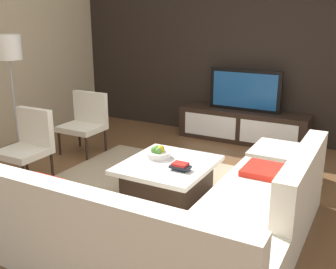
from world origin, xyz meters
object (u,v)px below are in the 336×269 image
at_px(sectional_couch, 178,224).
at_px(floor_lamp, 9,54).
at_px(television, 245,90).
at_px(coffee_table, 168,178).
at_px(media_console, 243,126).
at_px(accent_chair_near, 29,141).
at_px(accent_chair_far, 86,119).
at_px(ottoman, 281,164).
at_px(book_stack, 180,166).
at_px(fruit_bowl, 158,153).

bearing_deg(sectional_couch, floor_lamp, 161.73).
distance_m(television, coffee_table, 2.38).
relative_size(sectional_couch, floor_lamp, 1.47).
relative_size(media_console, sectional_couch, 0.82).
distance_m(accent_chair_near, accent_chair_far, 1.16).
relative_size(television, ottoman, 1.61).
distance_m(coffee_table, book_stack, 0.33).
distance_m(floor_lamp, ottoman, 3.75).
bearing_deg(coffee_table, book_stack, -29.89).
bearing_deg(media_console, coffee_table, -92.49).
xyz_separation_m(floor_lamp, book_stack, (2.59, -0.14, -1.03)).
bearing_deg(book_stack, ottoman, 55.08).
distance_m(television, accent_chair_far, 2.45).
height_order(coffee_table, floor_lamp, floor_lamp).
relative_size(television, fruit_bowl, 4.02).
height_order(media_console, accent_chair_near, accent_chair_near).
bearing_deg(fruit_bowl, book_stack, -29.56).
relative_size(sectional_couch, accent_chair_near, 2.87).
bearing_deg(accent_chair_far, floor_lamp, -122.46).
bearing_deg(book_stack, accent_chair_near, -171.02).
bearing_deg(coffee_table, media_console, 87.51).
relative_size(coffee_table, book_stack, 4.83).
bearing_deg(accent_chair_near, ottoman, 29.86).
height_order(media_console, book_stack, media_console).
xyz_separation_m(sectional_couch, accent_chair_far, (-2.39, 1.71, 0.21)).
xyz_separation_m(sectional_couch, fruit_bowl, (-0.81, 1.08, 0.16)).
relative_size(ottoman, book_stack, 3.27).
relative_size(coffee_table, accent_chair_near, 1.19).
bearing_deg(accent_chair_near, television, 58.51).
height_order(sectional_couch, book_stack, sectional_couch).
relative_size(television, floor_lamp, 0.66).
relative_size(media_console, accent_chair_far, 2.34).
relative_size(media_console, television, 1.81).
relative_size(media_console, coffee_table, 1.96).
height_order(television, ottoman, television).
height_order(media_console, ottoman, media_console).
bearing_deg(floor_lamp, book_stack, -3.03).
relative_size(media_console, fruit_bowl, 7.26).
bearing_deg(sectional_couch, accent_chair_far, 144.45).
xyz_separation_m(sectional_couch, floor_lamp, (-3.00, 0.99, 1.17)).
bearing_deg(media_console, floor_lamp, -137.27).
distance_m(sectional_couch, accent_chair_far, 2.95).
xyz_separation_m(television, ottoman, (0.91, -1.28, -0.62)).
bearing_deg(accent_chair_near, coffee_table, 15.77).
height_order(media_console, coffee_table, media_console).
relative_size(television, book_stack, 5.26).
relative_size(sectional_couch, fruit_bowl, 8.91).
bearing_deg(ottoman, sectional_couch, -100.85).
height_order(sectional_couch, fruit_bowl, sectional_couch).
bearing_deg(accent_chair_far, ottoman, 13.85).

